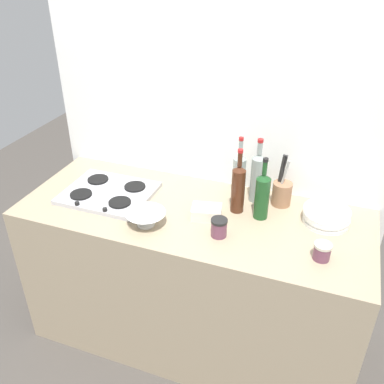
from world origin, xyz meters
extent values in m
plane|color=#47423D|center=(0.00, 0.00, 0.00)|extent=(6.00, 6.00, 0.00)
cube|color=tan|center=(0.00, 0.00, 0.45)|extent=(1.80, 0.70, 0.90)
cube|color=white|center=(0.00, 0.38, 1.08)|extent=(1.90, 0.06, 2.17)
cube|color=#B2B2B7|center=(-0.48, 0.00, 0.91)|extent=(0.47, 0.38, 0.02)
cylinder|color=black|center=(-0.60, -0.09, 0.93)|extent=(0.12, 0.12, 0.01)
cylinder|color=black|center=(-0.37, -0.09, 0.93)|extent=(0.12, 0.12, 0.01)
cylinder|color=black|center=(-0.60, 0.09, 0.93)|extent=(0.12, 0.12, 0.01)
cylinder|color=black|center=(-0.37, 0.09, 0.93)|extent=(0.12, 0.12, 0.01)
cylinder|color=black|center=(-0.57, -0.18, 0.93)|extent=(0.02, 0.02, 0.02)
cylinder|color=black|center=(-0.40, -0.18, 0.93)|extent=(0.02, 0.02, 0.02)
cylinder|color=white|center=(0.65, 0.14, 0.91)|extent=(0.23, 0.23, 0.01)
cylinder|color=white|center=(0.65, 0.14, 0.92)|extent=(0.23, 0.23, 0.01)
cylinder|color=white|center=(0.65, 0.15, 0.93)|extent=(0.23, 0.23, 0.01)
cylinder|color=white|center=(0.65, 0.14, 0.94)|extent=(0.23, 0.23, 0.01)
cylinder|color=white|center=(0.65, 0.14, 0.95)|extent=(0.23, 0.23, 0.01)
cylinder|color=white|center=(0.65, 0.14, 0.96)|extent=(0.23, 0.23, 0.01)
cylinder|color=white|center=(0.65, 0.15, 0.97)|extent=(0.23, 0.23, 0.01)
cylinder|color=gray|center=(0.28, 0.23, 1.02)|extent=(0.07, 0.07, 0.25)
cone|color=gray|center=(0.28, 0.23, 1.16)|extent=(0.07, 0.07, 0.02)
cylinder|color=gray|center=(0.28, 0.23, 1.20)|extent=(0.03, 0.03, 0.07)
cylinder|color=#B21E1E|center=(0.28, 0.23, 1.25)|extent=(0.03, 0.03, 0.02)
cylinder|color=#472314|center=(0.21, 0.10, 1.02)|extent=(0.07, 0.07, 0.23)
cone|color=#472314|center=(0.21, 0.10, 1.14)|extent=(0.07, 0.07, 0.02)
cylinder|color=#472314|center=(0.21, 0.10, 1.19)|extent=(0.02, 0.02, 0.07)
cylinder|color=#B21E1E|center=(0.21, 0.10, 1.24)|extent=(0.03, 0.03, 0.02)
cylinder|color=gray|center=(0.17, 0.25, 1.01)|extent=(0.07, 0.07, 0.22)
cone|color=gray|center=(0.17, 0.25, 1.13)|extent=(0.07, 0.07, 0.02)
cylinder|color=gray|center=(0.17, 0.25, 1.18)|extent=(0.02, 0.02, 0.08)
cylinder|color=#B21E1E|center=(0.17, 0.25, 1.23)|extent=(0.02, 0.02, 0.02)
cylinder|color=#19471E|center=(0.34, 0.08, 1.01)|extent=(0.07, 0.07, 0.22)
cone|color=#19471E|center=(0.34, 0.08, 1.13)|extent=(0.07, 0.07, 0.03)
cylinder|color=#19471E|center=(0.34, 0.08, 1.18)|extent=(0.02, 0.02, 0.07)
cylinder|color=black|center=(0.34, 0.08, 1.22)|extent=(0.03, 0.03, 0.02)
cylinder|color=white|center=(-0.17, -0.18, 0.91)|extent=(0.09, 0.09, 0.01)
cone|color=white|center=(-0.17, -0.18, 0.94)|extent=(0.20, 0.20, 0.06)
cube|color=silver|center=(0.08, -0.02, 0.93)|extent=(0.17, 0.14, 0.06)
cylinder|color=#996B4C|center=(0.41, 0.24, 0.96)|extent=(0.10, 0.10, 0.13)
cylinder|color=#B7B7B2|center=(0.41, 0.23, 1.06)|extent=(0.05, 0.03, 0.22)
cylinder|color=#262626|center=(0.40, 0.24, 1.06)|extent=(0.01, 0.01, 0.21)
cylinder|color=#262626|center=(0.40, 0.25, 1.07)|extent=(0.04, 0.05, 0.23)
cylinder|color=#262626|center=(0.39, 0.24, 1.07)|extent=(0.04, 0.05, 0.24)
cylinder|color=#66384C|center=(0.19, -0.14, 0.94)|extent=(0.08, 0.08, 0.08)
cylinder|color=black|center=(0.19, -0.14, 0.98)|extent=(0.08, 0.08, 0.01)
cylinder|color=#66384C|center=(0.66, -0.15, 0.93)|extent=(0.07, 0.07, 0.07)
cylinder|color=beige|center=(0.66, -0.15, 0.97)|extent=(0.08, 0.08, 0.01)
camera|label=1|loc=(0.63, -1.69, 2.11)|focal=39.73mm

